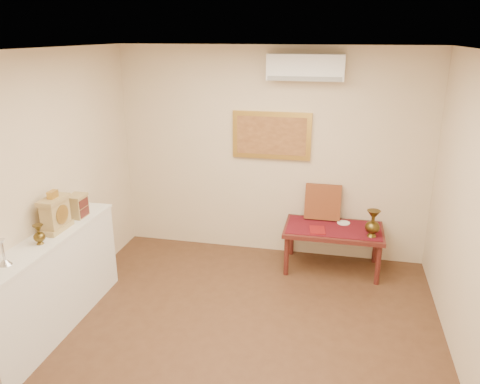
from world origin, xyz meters
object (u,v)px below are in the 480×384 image
(low_table, at_px, (333,233))
(mantel_clock, at_px, (55,214))
(display_ledge, at_px, (51,285))
(wooden_chest, at_px, (78,206))
(brass_urn_tall, at_px, (373,221))

(low_table, bearing_deg, mantel_clock, -148.18)
(display_ledge, distance_m, mantel_clock, 0.70)
(low_table, bearing_deg, display_ledge, -144.90)
(display_ledge, relative_size, wooden_chest, 8.28)
(mantel_clock, distance_m, low_table, 3.22)
(brass_urn_tall, relative_size, wooden_chest, 1.62)
(brass_urn_tall, xyz_separation_m, wooden_chest, (-3.10, -1.13, 0.35))
(mantel_clock, bearing_deg, brass_urn_tall, 25.61)
(wooden_chest, relative_size, low_table, 0.20)
(wooden_chest, bearing_deg, brass_urn_tall, 19.98)
(display_ledge, distance_m, low_table, 3.27)
(display_ledge, bearing_deg, low_table, 35.10)
(low_table, bearing_deg, wooden_chest, -154.06)
(brass_urn_tall, height_order, display_ledge, display_ledge)
(display_ledge, bearing_deg, mantel_clock, 89.37)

